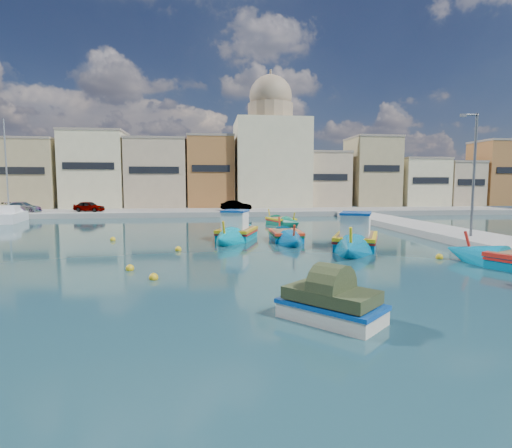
{
  "coord_description": "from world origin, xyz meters",
  "views": [
    {
      "loc": [
        1.34,
        -16.99,
        3.7
      ],
      "look_at": [
        4.0,
        6.0,
        1.4
      ],
      "focal_mm": 28.0,
      "sensor_mm": 36.0,
      "label": 1
    }
  ],
  "objects_px": {
    "luzzu_turquoise_cabin": "(356,241)",
    "luzzu_green": "(281,222)",
    "luzzu_cyan_mid": "(286,237)",
    "tender_near": "(331,305)",
    "church_block": "(270,151)",
    "yacht_north": "(13,217)",
    "luzzu_blue_cabin": "(237,234)",
    "quay_street_lamp": "(473,174)"
  },
  "relations": [
    {
      "from": "luzzu_turquoise_cabin",
      "to": "luzzu_green",
      "type": "xyz_separation_m",
      "value": [
        -1.99,
        13.89,
        -0.16
      ]
    },
    {
      "from": "luzzu_cyan_mid",
      "to": "tender_near",
      "type": "relative_size",
      "value": 2.58
    },
    {
      "from": "church_block",
      "to": "tender_near",
      "type": "bearing_deg",
      "value": -96.61
    },
    {
      "from": "luzzu_green",
      "to": "yacht_north",
      "type": "height_order",
      "value": "yacht_north"
    },
    {
      "from": "luzzu_blue_cabin",
      "to": "luzzu_green",
      "type": "distance_m",
      "value": 10.52
    },
    {
      "from": "quay_street_lamp",
      "to": "tender_near",
      "type": "bearing_deg",
      "value": -135.29
    },
    {
      "from": "luzzu_turquoise_cabin",
      "to": "tender_near",
      "type": "relative_size",
      "value": 3.33
    },
    {
      "from": "luzzu_turquoise_cabin",
      "to": "yacht_north",
      "type": "distance_m",
      "value": 35.33
    },
    {
      "from": "quay_street_lamp",
      "to": "luzzu_turquoise_cabin",
      "type": "relative_size",
      "value": 0.79
    },
    {
      "from": "luzzu_blue_cabin",
      "to": "luzzu_cyan_mid",
      "type": "distance_m",
      "value": 3.35
    },
    {
      "from": "luzzu_blue_cabin",
      "to": "quay_street_lamp",
      "type": "bearing_deg",
      "value": -15.02
    },
    {
      "from": "luzzu_blue_cabin",
      "to": "tender_near",
      "type": "height_order",
      "value": "luzzu_blue_cabin"
    },
    {
      "from": "tender_near",
      "to": "yacht_north",
      "type": "distance_m",
      "value": 40.35
    },
    {
      "from": "church_block",
      "to": "yacht_north",
      "type": "xyz_separation_m",
      "value": [
        -28.67,
        -13.75,
        -7.98
      ]
    },
    {
      "from": "luzzu_turquoise_cabin",
      "to": "luzzu_blue_cabin",
      "type": "distance_m",
      "value": 8.05
    },
    {
      "from": "luzzu_turquoise_cabin",
      "to": "yacht_north",
      "type": "bearing_deg",
      "value": 143.76
    },
    {
      "from": "quay_street_lamp",
      "to": "tender_near",
      "type": "height_order",
      "value": "quay_street_lamp"
    },
    {
      "from": "quay_street_lamp",
      "to": "yacht_north",
      "type": "distance_m",
      "value": 41.58
    },
    {
      "from": "luzzu_blue_cabin",
      "to": "luzzu_turquoise_cabin",
      "type": "bearing_deg",
      "value": -33.8
    },
    {
      "from": "church_block",
      "to": "quay_street_lamp",
      "type": "xyz_separation_m",
      "value": [
        7.44,
        -34.0,
        -4.07
      ]
    },
    {
      "from": "church_block",
      "to": "luzzu_turquoise_cabin",
      "type": "relative_size",
      "value": 1.88
    },
    {
      "from": "quay_street_lamp",
      "to": "luzzu_turquoise_cabin",
      "type": "height_order",
      "value": "quay_street_lamp"
    },
    {
      "from": "church_block",
      "to": "luzzu_turquoise_cabin",
      "type": "xyz_separation_m",
      "value": [
        -0.17,
        -34.64,
        -8.01
      ]
    },
    {
      "from": "luzzu_green",
      "to": "tender_near",
      "type": "bearing_deg",
      "value": -97.15
    },
    {
      "from": "luzzu_turquoise_cabin",
      "to": "luzzu_blue_cabin",
      "type": "xyz_separation_m",
      "value": [
        -6.69,
        4.48,
        -0.02
      ]
    },
    {
      "from": "quay_street_lamp",
      "to": "luzzu_cyan_mid",
      "type": "xyz_separation_m",
      "value": [
        -11.13,
        2.81,
        -4.09
      ]
    },
    {
      "from": "luzzu_green",
      "to": "yacht_north",
      "type": "relative_size",
      "value": 0.67
    },
    {
      "from": "yacht_north",
      "to": "church_block",
      "type": "bearing_deg",
      "value": 25.63
    },
    {
      "from": "tender_near",
      "to": "luzzu_turquoise_cabin",
      "type": "bearing_deg",
      "value": 66.55
    },
    {
      "from": "quay_street_lamp",
      "to": "luzzu_green",
      "type": "height_order",
      "value": "quay_street_lamp"
    },
    {
      "from": "church_block",
      "to": "tender_near",
      "type": "relative_size",
      "value": 6.25
    },
    {
      "from": "church_block",
      "to": "tender_near",
      "type": "distance_m",
      "value": 47.72
    },
    {
      "from": "tender_near",
      "to": "luzzu_blue_cabin",
      "type": "bearing_deg",
      "value": 94.99
    },
    {
      "from": "luzzu_cyan_mid",
      "to": "yacht_north",
      "type": "bearing_deg",
      "value": 145.09
    },
    {
      "from": "quay_street_lamp",
      "to": "luzzu_cyan_mid",
      "type": "bearing_deg",
      "value": 165.81
    },
    {
      "from": "luzzu_cyan_mid",
      "to": "tender_near",
      "type": "xyz_separation_m",
      "value": [
        -1.74,
        -15.55,
        0.18
      ]
    },
    {
      "from": "luzzu_turquoise_cabin",
      "to": "luzzu_green",
      "type": "distance_m",
      "value": 14.03
    },
    {
      "from": "tender_near",
      "to": "church_block",
      "type": "bearing_deg",
      "value": 83.39
    },
    {
      "from": "luzzu_turquoise_cabin",
      "to": "yacht_north",
      "type": "xyz_separation_m",
      "value": [
        -28.5,
        20.89,
        0.03
      ]
    },
    {
      "from": "luzzu_blue_cabin",
      "to": "church_block",
      "type": "bearing_deg",
      "value": 77.18
    },
    {
      "from": "luzzu_turquoise_cabin",
      "to": "luzzu_green",
      "type": "height_order",
      "value": "luzzu_turquoise_cabin"
    },
    {
      "from": "quay_street_lamp",
      "to": "luzzu_turquoise_cabin",
      "type": "distance_m",
      "value": 8.6
    }
  ]
}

